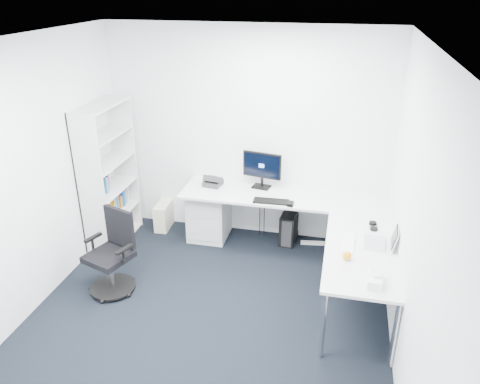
% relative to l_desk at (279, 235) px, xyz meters
% --- Properties ---
extents(ground, '(4.20, 4.20, 0.00)m').
position_rel_l_desk_xyz_m(ground, '(-0.55, -1.40, -0.37)').
color(ground, black).
extents(ceiling, '(4.20, 4.20, 0.00)m').
position_rel_l_desk_xyz_m(ceiling, '(-0.55, -1.40, 2.33)').
color(ceiling, white).
extents(wall_back, '(3.60, 0.02, 2.70)m').
position_rel_l_desk_xyz_m(wall_back, '(-0.55, 0.70, 0.98)').
color(wall_back, white).
rests_on(wall_back, ground).
extents(wall_left, '(0.02, 4.20, 2.70)m').
position_rel_l_desk_xyz_m(wall_left, '(-2.35, -1.40, 0.98)').
color(wall_left, white).
rests_on(wall_left, ground).
extents(wall_right, '(0.02, 4.20, 2.70)m').
position_rel_l_desk_xyz_m(wall_right, '(1.25, -1.40, 0.98)').
color(wall_right, white).
rests_on(wall_right, ground).
extents(l_desk, '(2.54, 1.42, 0.74)m').
position_rel_l_desk_xyz_m(l_desk, '(0.00, 0.00, 0.00)').
color(l_desk, silver).
rests_on(l_desk, ground).
extents(drawer_pedestal, '(0.48, 0.60, 0.74)m').
position_rel_l_desk_xyz_m(drawer_pedestal, '(-0.99, 0.46, 0.00)').
color(drawer_pedestal, silver).
rests_on(drawer_pedestal, ground).
extents(bookshelf, '(0.35, 0.91, 1.82)m').
position_rel_l_desk_xyz_m(bookshelf, '(-2.17, 0.05, 0.54)').
color(bookshelf, silver).
rests_on(bookshelf, ground).
extents(task_chair, '(0.66, 0.66, 0.92)m').
position_rel_l_desk_xyz_m(task_chair, '(-1.70, -0.98, 0.09)').
color(task_chair, black).
rests_on(task_chair, ground).
extents(black_pc_tower, '(0.22, 0.43, 0.41)m').
position_rel_l_desk_xyz_m(black_pc_tower, '(0.06, 0.54, -0.17)').
color(black_pc_tower, black).
rests_on(black_pc_tower, ground).
extents(beige_pc_tower, '(0.19, 0.39, 0.36)m').
position_rel_l_desk_xyz_m(beige_pc_tower, '(-1.67, 0.51, -0.19)').
color(beige_pc_tower, beige).
rests_on(beige_pc_tower, ground).
extents(power_strip, '(0.32, 0.09, 0.04)m').
position_rel_l_desk_xyz_m(power_strip, '(0.38, 0.50, -0.35)').
color(power_strip, white).
rests_on(power_strip, ground).
extents(monitor, '(0.52, 0.25, 0.48)m').
position_rel_l_desk_xyz_m(monitor, '(-0.32, 0.50, 0.61)').
color(monitor, black).
rests_on(monitor, l_desk).
extents(black_keyboard, '(0.43, 0.17, 0.02)m').
position_rel_l_desk_xyz_m(black_keyboard, '(-0.13, 0.11, 0.38)').
color(black_keyboard, black).
rests_on(black_keyboard, l_desk).
extents(mouse, '(0.07, 0.11, 0.04)m').
position_rel_l_desk_xyz_m(mouse, '(0.11, 0.07, 0.39)').
color(mouse, black).
rests_on(mouse, l_desk).
extents(desk_phone, '(0.24, 0.24, 0.15)m').
position_rel_l_desk_xyz_m(desk_phone, '(-0.93, 0.43, 0.44)').
color(desk_phone, '#2B2B2D').
rests_on(desk_phone, l_desk).
extents(laptop, '(0.32, 0.32, 0.21)m').
position_rel_l_desk_xyz_m(laptop, '(1.04, -0.61, 0.48)').
color(laptop, silver).
rests_on(laptop, l_desk).
extents(white_keyboard, '(0.14, 0.42, 0.01)m').
position_rel_l_desk_xyz_m(white_keyboard, '(0.78, -0.66, 0.38)').
color(white_keyboard, white).
rests_on(white_keyboard, l_desk).
extents(headphones, '(0.13, 0.19, 0.05)m').
position_rel_l_desk_xyz_m(headphones, '(1.04, -0.26, 0.40)').
color(headphones, black).
rests_on(headphones, l_desk).
extents(orange_fruit, '(0.08, 0.08, 0.08)m').
position_rel_l_desk_xyz_m(orange_fruit, '(0.77, -0.96, 0.41)').
color(orange_fruit, orange).
rests_on(orange_fruit, l_desk).
extents(tissue_box, '(0.13, 0.24, 0.08)m').
position_rel_l_desk_xyz_m(tissue_box, '(1.01, -1.30, 0.41)').
color(tissue_box, white).
rests_on(tissue_box, l_desk).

